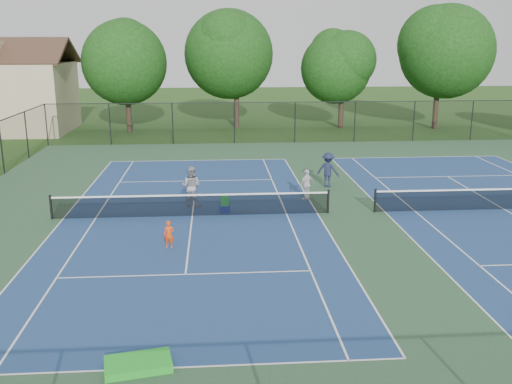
{
  "coord_description": "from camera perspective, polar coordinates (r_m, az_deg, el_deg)",
  "views": [
    {
      "loc": [
        -5.98,
        -23.74,
        7.38
      ],
      "look_at": [
        -4.3,
        -1.0,
        1.3
      ],
      "focal_mm": 40.0,
      "sensor_mm": 36.0,
      "label": 1
    }
  ],
  "objects": [
    {
      "name": "tennis_court_left",
      "position": [
        24.85,
        -6.4,
        -2.2
      ],
      "size": [
        12.0,
        23.83,
        1.07
      ],
      "color": "navy",
      "rests_on": "ground"
    },
    {
      "name": "court_pad",
      "position": [
        25.56,
        9.49,
        -2.05
      ],
      "size": [
        36.0,
        36.0,
        0.01
      ],
      "primitive_type": "cube",
      "color": "#29482C",
      "rests_on": "ground"
    },
    {
      "name": "ground",
      "position": [
        25.56,
        9.49,
        -2.06
      ],
      "size": [
        140.0,
        140.0,
        0.0
      ],
      "primitive_type": "plane",
      "color": "#234716",
      "rests_on": "ground"
    },
    {
      "name": "green_tarp",
      "position": [
        14.09,
        -11.7,
        -16.51
      ],
      "size": [
        1.67,
        1.17,
        0.19
      ],
      "primitive_type": "cube",
      "rotation": [
        0.0,
        0.0,
        0.19
      ],
      "color": "green",
      "rests_on": "ground"
    },
    {
      "name": "child_player",
      "position": [
        21.11,
        -8.7,
        -4.21
      ],
      "size": [
        0.41,
        0.29,
        1.03
      ],
      "primitive_type": "imported",
      "rotation": [
        0.0,
        0.0,
        -0.13
      ],
      "color": "#F14610",
      "rests_on": "ground"
    },
    {
      "name": "perimeter_fence",
      "position": [
        25.15,
        9.65,
        1.44
      ],
      "size": [
        36.08,
        36.08,
        3.02
      ],
      "color": "black",
      "rests_on": "ground"
    },
    {
      "name": "tennis_court_right",
      "position": [
        28.01,
        23.56,
        -1.41
      ],
      "size": [
        12.0,
        23.83,
        1.07
      ],
      "color": "navy",
      "rests_on": "ground"
    },
    {
      "name": "bystander_b",
      "position": [
        29.7,
        7.21,
        2.22
      ],
      "size": [
        1.35,
        1.15,
        1.81
      ],
      "primitive_type": "imported",
      "rotation": [
        0.0,
        0.0,
        2.64
      ],
      "color": "#1B213D",
      "rests_on": "ground"
    },
    {
      "name": "instructor",
      "position": [
        26.18,
        -6.49,
        0.58
      ],
      "size": [
        1.09,
        0.97,
        1.87
      ],
      "primitive_type": "imported",
      "rotation": [
        0.0,
        0.0,
        2.8
      ],
      "color": "#959598",
      "rests_on": "ground"
    },
    {
      "name": "clapboard_house",
      "position": [
        51.8,
        -23.69,
        8.94
      ],
      "size": [
        10.8,
        8.1,
        7.65
      ],
      "color": "tan",
      "rests_on": "ground"
    },
    {
      "name": "bystander_a",
      "position": [
        27.15,
        5.1,
        0.74
      ],
      "size": [
        0.92,
        0.82,
        1.5
      ],
      "primitive_type": "imported",
      "rotation": [
        0.0,
        0.0,
        3.78
      ],
      "color": "silver",
      "rests_on": "ground"
    },
    {
      "name": "ball_crate",
      "position": [
        25.28,
        -3.11,
        -1.69
      ],
      "size": [
        0.44,
        0.36,
        0.31
      ],
      "primitive_type": "cube",
      "rotation": [
        0.0,
        0.0,
        -0.12
      ],
      "color": "#162797",
      "rests_on": "ground"
    },
    {
      "name": "tree_back_b",
      "position": [
        49.78,
        -2.0,
        14.01
      ],
      "size": [
        7.6,
        7.6,
        10.03
      ],
      "color": "#2D2116",
      "rests_on": "ground"
    },
    {
      "name": "ball_hopper",
      "position": [
        25.18,
        -3.12,
        -0.88
      ],
      "size": [
        0.36,
        0.31,
        0.43
      ],
      "primitive_type": "cube",
      "rotation": [
        0.0,
        0.0,
        -0.09
      ],
      "color": "green",
      "rests_on": "ball_crate"
    },
    {
      "name": "tree_back_d",
      "position": [
        51.37,
        17.98,
        13.61
      ],
      "size": [
        7.8,
        7.8,
        10.37
      ],
      "color": "#2D2116",
      "rests_on": "ground"
    },
    {
      "name": "tree_back_a",
      "position": [
        48.27,
        -12.92,
        12.97
      ],
      "size": [
        6.8,
        6.8,
        9.15
      ],
      "color": "#2D2116",
      "rests_on": "ground"
    },
    {
      "name": "tree_back_c",
      "position": [
        49.99,
        8.68,
        12.58
      ],
      "size": [
        6.0,
        6.0,
        8.4
      ],
      "color": "#2D2116",
      "rests_on": "ground"
    }
  ]
}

